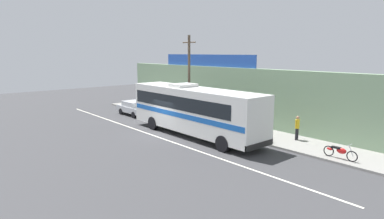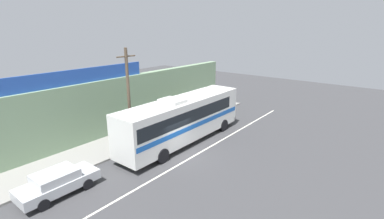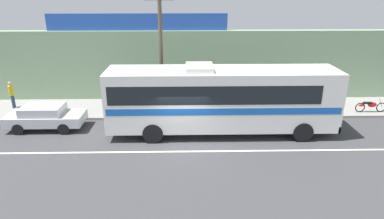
% 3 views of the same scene
% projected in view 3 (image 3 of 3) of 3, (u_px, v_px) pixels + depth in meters
% --- Properties ---
extents(ground_plane, '(70.00, 70.00, 0.00)m').
position_uv_depth(ground_plane, '(183.00, 144.00, 17.23)').
color(ground_plane, '#3A3A3D').
extents(sidewalk_slab, '(30.00, 3.60, 0.14)m').
position_uv_depth(sidewalk_slab, '(183.00, 108.00, 22.08)').
color(sidewalk_slab, gray).
rests_on(sidewalk_slab, ground_plane).
extents(storefront_facade, '(30.00, 0.70, 4.80)m').
position_uv_depth(storefront_facade, '(183.00, 66.00, 23.28)').
color(storefront_facade, gray).
rests_on(storefront_facade, ground_plane).
extents(storefront_billboard, '(11.92, 0.12, 1.10)m').
position_uv_depth(storefront_billboard, '(137.00, 22.00, 22.20)').
color(storefront_billboard, '#234CAD').
rests_on(storefront_billboard, storefront_facade).
extents(road_center_stripe, '(30.00, 0.14, 0.01)m').
position_uv_depth(road_center_stripe, '(183.00, 151.00, 16.48)').
color(road_center_stripe, silver).
rests_on(road_center_stripe, ground_plane).
extents(intercity_bus, '(12.09, 2.68, 3.78)m').
position_uv_depth(intercity_bus, '(220.00, 97.00, 17.91)').
color(intercity_bus, silver).
rests_on(intercity_bus, ground_plane).
extents(parked_car, '(4.21, 1.84, 1.37)m').
position_uv_depth(parked_car, '(45.00, 116.00, 18.88)').
color(parked_car, '#B7BABF').
rests_on(parked_car, ground_plane).
extents(utility_pole, '(1.60, 0.22, 7.37)m').
position_uv_depth(utility_pole, '(161.00, 53.00, 19.36)').
color(utility_pole, brown).
rests_on(utility_pole, sidewalk_slab).
extents(motorcycle_blue, '(1.85, 0.56, 0.94)m').
position_uv_depth(motorcycle_blue, '(287.00, 107.00, 20.77)').
color(motorcycle_blue, black).
rests_on(motorcycle_blue, sidewalk_slab).
extents(motorcycle_purple, '(1.95, 0.56, 0.94)m').
position_uv_depth(motorcycle_purple, '(370.00, 106.00, 21.06)').
color(motorcycle_purple, black).
rests_on(motorcycle_purple, sidewalk_slab).
extents(pedestrian_near_shop, '(0.30, 0.48, 1.74)m').
position_uv_depth(pedestrian_near_shop, '(12.00, 93.00, 21.62)').
color(pedestrian_near_shop, navy).
rests_on(pedestrian_near_shop, sidewalk_slab).
extents(pedestrian_far_left, '(0.30, 0.48, 1.68)m').
position_uv_depth(pedestrian_far_left, '(302.00, 90.00, 22.40)').
color(pedestrian_far_left, black).
rests_on(pedestrian_far_left, sidewalk_slab).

